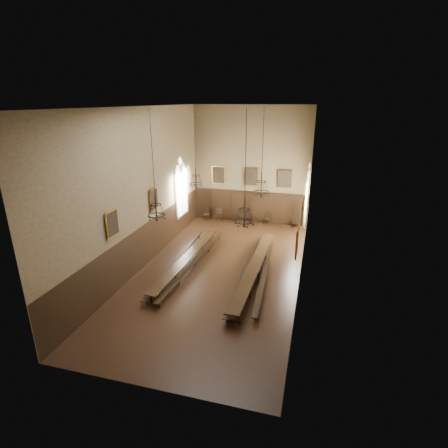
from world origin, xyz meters
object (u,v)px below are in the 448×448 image
at_px(bench_right_outer, 265,271).
at_px(chandelier_front_right, 244,214).
at_px(table_left, 188,262).
at_px(chair_4, 255,221).
at_px(table_right, 254,271).
at_px(chair_5, 267,221).
at_px(bench_left_inner, 195,263).
at_px(chandelier_back_left, 196,178).
at_px(chandelier_front_left, 156,208).
at_px(chandelier_back_right, 261,187).
at_px(bench_right_inner, 245,272).
at_px(chair_7, 294,224).
at_px(bench_left_outer, 178,261).
at_px(chair_3, 242,219).
at_px(chair_0, 207,216).
at_px(chair_1, 219,217).

distance_m(bench_right_outer, chandelier_front_right, 5.14).
height_order(table_left, chair_4, chair_4).
bearing_deg(chandelier_front_right, table_right, 87.43).
bearing_deg(table_right, chair_5, 93.75).
distance_m(bench_left_inner, chair_4, 8.66).
xyz_separation_m(chandelier_back_left, chandelier_front_left, (-0.14, -5.31, -0.35)).
xyz_separation_m(table_left, chandelier_back_right, (3.86, 2.13, 4.24)).
bearing_deg(bench_right_inner, chair_7, 76.97).
bearing_deg(table_left, bench_left_outer, 171.42).
xyz_separation_m(chair_3, chandelier_front_right, (2.50, -11.28, 4.18)).
bearing_deg(table_left, chandelier_back_right, 28.93).
relative_size(chair_5, chair_7, 1.20).
bearing_deg(bench_right_outer, bench_left_inner, -179.97).
xyz_separation_m(chair_4, chandelier_back_right, (1.36, -6.43, 4.33)).
xyz_separation_m(chair_0, chair_3, (3.00, -0.07, 0.00)).
height_order(chair_3, chandelier_front_right, chandelier_front_right).
bearing_deg(chair_1, bench_left_outer, -109.33).
distance_m(chair_0, chandelier_back_right, 9.51).
distance_m(chair_1, chair_3, 1.91).
relative_size(table_left, chandelier_front_left, 1.79).
xyz_separation_m(table_left, chair_1, (-0.51, 8.58, -0.04)).
bearing_deg(bench_left_inner, chair_0, 103.51).
bearing_deg(bench_left_outer, chair_5, 64.40).
bearing_deg(chair_4, bench_right_outer, -79.46).
relative_size(chair_1, chair_3, 1.07).
bearing_deg(table_left, chandelier_front_left, -97.59).
bearing_deg(chandelier_back_right, chair_7, 75.49).
height_order(chair_0, chair_7, chair_0).
relative_size(chandelier_back_left, chandelier_back_right, 0.96).
bearing_deg(bench_right_outer, chair_4, 103.84).
relative_size(chair_4, chandelier_front_right, 0.18).
height_order(bench_right_inner, chair_4, chair_4).
xyz_separation_m(table_right, chair_5, (-0.58, 8.83, -0.07)).
bearing_deg(bench_left_outer, chair_1, 89.00).
bearing_deg(chair_3, chandelier_back_left, -116.32).
bearing_deg(chair_7, bench_left_outer, -133.55).
relative_size(bench_right_inner, chair_5, 9.39).
bearing_deg(chandelier_front_left, chair_5, 71.61).
relative_size(chair_3, chandelier_back_right, 0.20).
distance_m(bench_right_outer, chair_7, 8.44).
bearing_deg(chandelier_back_right, chair_4, 101.97).
bearing_deg(bench_right_outer, table_left, -178.09).
bearing_deg(chair_3, chair_4, -10.99).
distance_m(bench_right_inner, chair_4, 8.83).
height_order(bench_right_inner, chandelier_back_right, chandelier_back_right).
height_order(bench_right_outer, chandelier_front_left, chandelier_front_left).
xyz_separation_m(chandelier_back_right, chandelier_front_left, (-4.23, -4.96, -0.16)).
distance_m(bench_left_outer, bench_right_inner, 4.16).
xyz_separation_m(chair_3, chair_7, (4.11, -0.02, -0.03)).
distance_m(table_left, bench_left_inner, 0.46).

